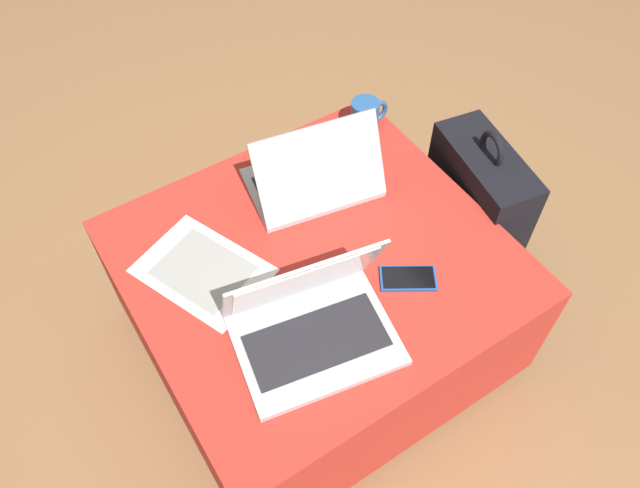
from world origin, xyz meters
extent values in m
plane|color=olive|center=(0.00, 0.00, 0.00)|extent=(14.00, 14.00, 0.00)
cube|color=maroon|center=(0.00, 0.00, 0.03)|extent=(0.84, 0.79, 0.05)
cube|color=#B22D23|center=(0.00, 0.00, 0.23)|extent=(0.87, 0.82, 0.37)
cube|color=#B7B7BC|center=(-0.13, -0.19, 0.42)|extent=(0.38, 0.31, 0.02)
cube|color=#232328|center=(-0.13, -0.20, 0.43)|extent=(0.32, 0.19, 0.00)
cube|color=#B7B7BC|center=(-0.11, -0.12, 0.55)|extent=(0.35, 0.17, 0.24)
cube|color=white|center=(-0.11, -0.12, 0.55)|extent=(0.31, 0.15, 0.21)
cube|color=#B7B7BC|center=(0.11, 0.20, 0.42)|extent=(0.36, 0.28, 0.02)
cube|color=#232328|center=(0.12, 0.21, 0.43)|extent=(0.30, 0.17, 0.00)
cube|color=#B7B7BC|center=(0.10, 0.14, 0.53)|extent=(0.34, 0.16, 0.20)
cube|color=green|center=(0.10, 0.15, 0.53)|extent=(0.30, 0.14, 0.18)
cube|color=#1E4C9E|center=(0.14, -0.17, 0.42)|extent=(0.15, 0.13, 0.01)
cube|color=black|center=(0.14, -0.17, 0.42)|extent=(0.13, 0.12, 0.00)
cube|color=black|center=(0.52, -0.01, 0.24)|extent=(0.20, 0.35, 0.48)
cube|color=black|center=(0.61, -0.03, 0.15)|extent=(0.10, 0.27, 0.22)
torus|color=black|center=(0.52, -0.01, 0.50)|extent=(0.03, 0.10, 0.10)
cube|color=silver|center=(-0.25, 0.11, 0.42)|extent=(0.31, 0.35, 0.00)
cube|color=gray|center=(-0.25, 0.11, 0.42)|extent=(0.23, 0.25, 0.00)
cylinder|color=#285693|center=(0.35, 0.30, 0.47)|extent=(0.08, 0.08, 0.10)
torus|color=#285693|center=(0.39, 0.30, 0.47)|extent=(0.07, 0.01, 0.07)
camera|label=1|loc=(-0.47, -0.74, 1.62)|focal=35.00mm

